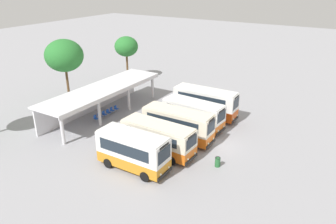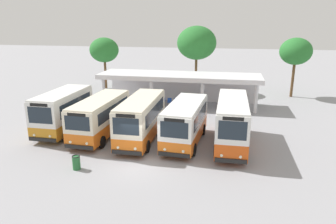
{
  "view_description": "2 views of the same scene",
  "coord_description": "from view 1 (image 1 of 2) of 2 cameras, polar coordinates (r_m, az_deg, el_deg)",
  "views": [
    {
      "loc": [
        -27.09,
        -10.69,
        15.8
      ],
      "look_at": [
        1.04,
        6.56,
        1.86
      ],
      "focal_mm": 34.72,
      "sensor_mm": 36.0,
      "label": 1
    },
    {
      "loc": [
        5.45,
        -17.73,
        8.9
      ],
      "look_at": [
        0.55,
        7.15,
        1.48
      ],
      "focal_mm": 33.45,
      "sensor_mm": 36.0,
      "label": 2
    }
  ],
  "objects": [
    {
      "name": "city_bus_fourth_amber",
      "position": [
        35.91,
        4.48,
        -0.24
      ],
      "size": [
        2.7,
        7.05,
        3.11
      ],
      "color": "black",
      "rests_on": "ground"
    },
    {
      "name": "roadside_tree_east_of_canopy",
      "position": [
        52.48,
        -7.33,
        11.31
      ],
      "size": [
        3.7,
        3.7,
        7.03
      ],
      "color": "brown",
      "rests_on": "ground"
    },
    {
      "name": "waiting_chair_fifth_seat",
      "position": [
        40.44,
        -9.82,
        0.35
      ],
      "size": [
        0.45,
        0.45,
        0.86
      ],
      "color": "slate",
      "rests_on": "ground"
    },
    {
      "name": "waiting_chair_far_end_seat",
      "position": [
        40.89,
        -9.11,
        0.66
      ],
      "size": [
        0.45,
        0.45,
        0.86
      ],
      "color": "slate",
      "rests_on": "ground"
    },
    {
      "name": "ground_plane",
      "position": [
        33.13,
        8.82,
        -5.88
      ],
      "size": [
        180.0,
        180.0,
        0.0
      ],
      "primitive_type": "plane",
      "color": "#939399"
    },
    {
      "name": "waiting_chair_end_by_column",
      "position": [
        38.55,
        -12.57,
        -1.02
      ],
      "size": [
        0.45,
        0.45,
        0.86
      ],
      "color": "slate",
      "rests_on": "ground"
    },
    {
      "name": "roadside_tree_behind_canopy",
      "position": [
        44.61,
        -17.76,
        9.4
      ],
      "size": [
        4.94,
        4.94,
        8.32
      ],
      "color": "brown",
      "rests_on": "ground"
    },
    {
      "name": "city_bus_fifth_blue",
      "position": [
        38.74,
        6.58,
        1.75
      ],
      "size": [
        2.23,
        7.69,
        3.5
      ],
      "color": "black",
      "rests_on": "ground"
    },
    {
      "name": "city_bus_nearest_orange",
      "position": [
        28.4,
        -6.15,
        -6.62
      ],
      "size": [
        2.42,
        6.54,
        3.39
      ],
      "color": "black",
      "rests_on": "ground"
    },
    {
      "name": "terminal_canopy",
      "position": [
        40.26,
        -11.95,
        3.2
      ],
      "size": [
        17.32,
        4.58,
        3.4
      ],
      "color": "silver",
      "rests_on": "ground"
    },
    {
      "name": "waiting_chair_fourth_seat",
      "position": [
        39.93,
        -10.45,
        0.01
      ],
      "size": [
        0.45,
        0.45,
        0.86
      ],
      "color": "slate",
      "rests_on": "ground"
    },
    {
      "name": "waiting_chair_second_from_end",
      "position": [
        39.05,
        -11.92,
        -0.65
      ],
      "size": [
        0.45,
        0.45,
        0.86
      ],
      "color": "slate",
      "rests_on": "ground"
    },
    {
      "name": "city_bus_second_in_row",
      "position": [
        30.7,
        -1.75,
        -4.42
      ],
      "size": [
        2.57,
        7.43,
        3.08
      ],
      "color": "black",
      "rests_on": "ground"
    },
    {
      "name": "litter_bin_apron",
      "position": [
        29.57,
        8.7,
        -8.65
      ],
      "size": [
        0.49,
        0.49,
        0.9
      ],
      "color": "#266633",
      "rests_on": "ground"
    },
    {
      "name": "city_bus_middle_cream",
      "position": [
        33.15,
        1.76,
        -2.06
      ],
      "size": [
        2.32,
        7.49,
        3.29
      ],
      "color": "black",
      "rests_on": "ground"
    },
    {
      "name": "waiting_chair_middle_seat",
      "position": [
        39.49,
        -11.18,
        -0.32
      ],
      "size": [
        0.45,
        0.45,
        0.86
      ],
      "color": "slate",
      "rests_on": "ground"
    }
  ]
}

